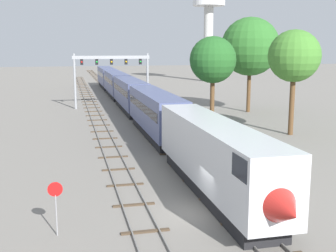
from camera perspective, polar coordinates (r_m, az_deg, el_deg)
ground_plane at (r=25.92m, az=3.97°, el=-11.36°), size 400.00×400.00×0.00m
track_main at (r=84.03m, az=-6.82°, el=3.83°), size 2.60×200.00×0.16m
track_near at (r=63.80m, az=-9.71°, el=1.67°), size 2.60×160.00×0.16m
passenger_train at (r=65.83m, az=-5.09°, el=4.28°), size 3.04×96.53×4.80m
signal_gantry at (r=69.09m, az=-7.46°, el=7.58°), size 12.10×0.49×8.59m
water_tower at (r=123.81m, az=5.42°, el=15.57°), size 9.02×9.02×26.89m
stop_sign at (r=23.00m, az=-14.62°, el=-9.58°), size 0.76×0.08×2.88m
trackside_tree_left at (r=65.10m, az=10.81°, el=10.26°), size 8.51×8.51×13.90m
trackside_tree_mid at (r=48.90m, az=16.35°, el=8.81°), size 5.64×5.64×11.46m
trackside_tree_right at (r=54.39m, az=5.96°, el=8.65°), size 5.81×5.81×10.93m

